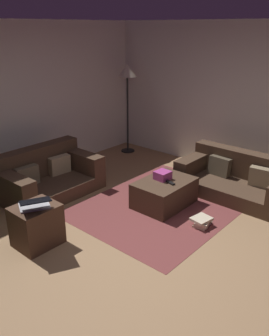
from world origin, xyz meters
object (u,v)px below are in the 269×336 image
at_px(couch_right, 238,179).
at_px(gift_box, 163,175).
at_px(ottoman, 164,193).
at_px(side_table, 37,225).
at_px(book_stack, 202,222).
at_px(corner_lamp, 127,78).
at_px(couch_left, 46,176).
at_px(laptop, 35,204).
at_px(tv_remote, 170,183).

xyz_separation_m(couch_right, gift_box, (-1.02, 0.72, 0.20)).
xyz_separation_m(ottoman, side_table, (-1.85, 0.54, 0.06)).
relative_size(book_stack, corner_lamp, 0.16).
relative_size(couch_left, book_stack, 5.22).
xyz_separation_m(couch_right, side_table, (-2.90, 1.19, 0.01)).
xyz_separation_m(gift_box, laptop, (-1.91, 0.42, 0.13)).
distance_m(couch_left, book_stack, 2.54).
bearing_deg(tv_remote, couch_right, -10.38).
height_order(couch_right, side_table, couch_right).
relative_size(gift_box, tv_remote, 1.33).
relative_size(couch_right, gift_box, 8.27).
distance_m(couch_right, book_stack, 1.23).
height_order(gift_box, corner_lamp, corner_lamp).
bearing_deg(couch_left, ottoman, 117.79).
bearing_deg(gift_box, couch_right, -35.19).
height_order(ottoman, gift_box, gift_box).
bearing_deg(ottoman, side_table, 163.77).
bearing_deg(book_stack, couch_left, 106.79).
xyz_separation_m(laptop, book_stack, (1.72, -1.24, -0.52)).
distance_m(couch_left, couch_right, 3.03).
bearing_deg(side_table, couch_right, -22.31).
bearing_deg(side_table, corner_lamp, 24.66).
distance_m(gift_box, book_stack, 0.92).
bearing_deg(couch_left, corner_lamp, -170.95).
bearing_deg(corner_lamp, side_table, -155.34).
relative_size(gift_box, corner_lamp, 0.12).
xyz_separation_m(gift_box, book_stack, (-0.19, -0.82, -0.39)).
bearing_deg(book_stack, gift_box, 76.78).
bearing_deg(gift_box, ottoman, -115.96).
height_order(couch_left, tv_remote, couch_left).
relative_size(couch_right, tv_remote, 11.00).
distance_m(couch_left, laptop, 1.57).
bearing_deg(side_table, laptop, -116.16).
bearing_deg(book_stack, couch_right, 4.60).
xyz_separation_m(tv_remote, book_stack, (-0.14, -0.64, -0.34)).
xyz_separation_m(gift_box, corner_lamp, (1.43, 1.99, 1.09)).
bearing_deg(tv_remote, corner_lamp, 72.11).
height_order(gift_box, side_table, side_table).
bearing_deg(side_table, couch_left, 49.85).
xyz_separation_m(couch_left, gift_box, (0.92, -1.61, 0.17)).
relative_size(couch_left, couch_right, 0.88).
bearing_deg(corner_lamp, couch_right, -98.60).
distance_m(side_table, corner_lamp, 3.87).
bearing_deg(laptop, ottoman, -14.48).
bearing_deg(couch_right, ottoman, 58.40).
distance_m(ottoman, laptop, 1.98).
relative_size(ottoman, gift_box, 4.17).
height_order(tv_remote, side_table, side_table).
relative_size(laptop, corner_lamp, 0.29).
xyz_separation_m(couch_left, side_table, (-0.96, -1.14, -0.02)).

